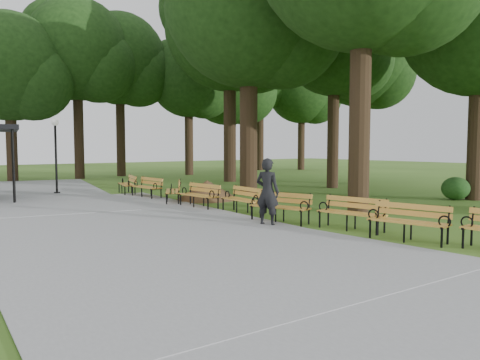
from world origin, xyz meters
TOP-DOWN VIEW (x-y plane):
  - ground at (0.00, 0.00)m, footprint 100.00×100.00m
  - path at (-4.00, 3.00)m, footprint 12.00×38.00m
  - person at (-0.63, 0.70)m, footprint 0.69×0.81m
  - lamp_post at (-3.09, 12.83)m, footprint 0.32×0.32m
  - dirt_mound at (1.29, 6.88)m, footprint 2.28×2.28m
  - bench_1 at (0.68, -2.82)m, footprint 1.07×2.00m
  - bench_2 at (0.71, -1.12)m, footprint 1.01×1.99m
  - bench_3 at (-0.01, 0.89)m, footprint 1.18×2.00m
  - bench_4 at (0.18, 2.97)m, footprint 0.70×1.92m
  - bench_5 at (-0.26, 4.98)m, footprint 0.82×1.95m
  - bench_6 at (-0.29, 6.89)m, footprint 1.46×1.98m
  - bench_7 at (-0.38, 9.09)m, footprint 0.80×1.95m
  - bench_8 at (-0.49, 10.99)m, footprint 1.04×1.99m
  - lawn_tree_1 at (9.57, 7.68)m, footprint 5.41×5.41m
  - lawn_tree_2 at (4.05, 7.73)m, footprint 7.57×7.57m
  - lawn_tree_3 at (10.07, 0.47)m, footprint 6.26×6.26m
  - lawn_tree_4 at (7.64, 14.40)m, footprint 7.88×7.88m
  - lawn_tree_5 at (12.69, 8.56)m, footprint 5.55×5.55m
  - tree_backdrop at (6.76, 22.92)m, footprint 36.05×9.64m
  - shrub_1 at (9.47, 0.89)m, footprint 1.10×1.10m

SIDE VIEW (x-z plane):
  - ground at x=0.00m, z-range 0.00..0.00m
  - shrub_1 at x=9.47m, z-range -0.47..0.47m
  - path at x=-4.00m, z-range 0.00..0.06m
  - dirt_mound at x=1.29m, z-range 0.00..0.80m
  - bench_1 at x=0.68m, z-range 0.00..0.88m
  - bench_2 at x=0.71m, z-range 0.00..0.88m
  - bench_3 at x=-0.01m, z-range 0.00..0.88m
  - bench_4 at x=0.18m, z-range 0.00..0.88m
  - bench_5 at x=-0.26m, z-range 0.00..0.88m
  - bench_6 at x=-0.29m, z-range 0.00..0.88m
  - bench_7 at x=-0.38m, z-range 0.00..0.88m
  - bench_8 at x=-0.49m, z-range 0.00..0.88m
  - person at x=-0.63m, z-range 0.00..1.87m
  - lamp_post at x=-3.09m, z-range 0.73..4.16m
  - lawn_tree_5 at x=12.69m, z-range 2.18..12.18m
  - lawn_tree_3 at x=10.07m, z-range 2.06..12.51m
  - lawn_tree_1 at x=9.57m, z-range 2.34..12.54m
  - tree_backdrop at x=6.76m, z-range 0.00..16.40m
  - lawn_tree_2 at x=4.05m, z-range 2.35..14.73m
  - lawn_tree_4 at x=7.64m, z-range 2.71..16.12m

